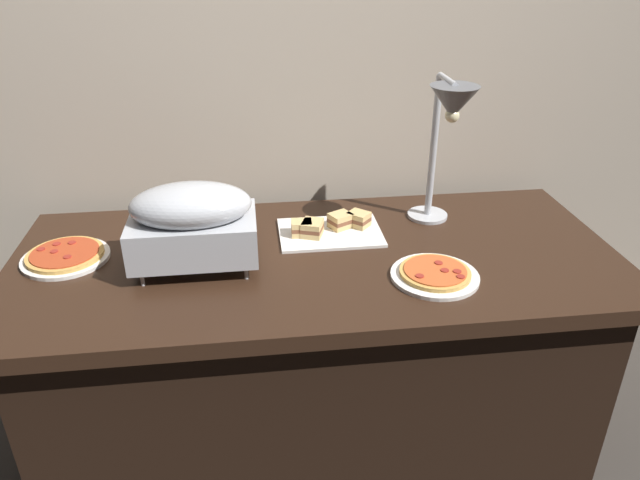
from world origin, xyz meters
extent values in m
plane|color=#38332D|center=(0.00, 0.00, 0.00)|extent=(8.00, 8.00, 0.00)
cube|color=#B7A893|center=(0.00, 0.50, 1.20)|extent=(4.40, 0.04, 2.40)
cube|color=black|center=(0.00, 0.00, 0.73)|extent=(1.90, 0.84, 0.05)
cube|color=black|center=(0.00, 0.00, 0.35)|extent=(1.75, 0.74, 0.71)
cylinder|color=#B7BABF|center=(-0.52, -0.12, 0.78)|extent=(0.01, 0.01, 0.04)
cylinder|color=#B7BABF|center=(-0.22, -0.12, 0.78)|extent=(0.01, 0.01, 0.04)
cylinder|color=#B7BABF|center=(-0.52, 0.07, 0.78)|extent=(0.01, 0.01, 0.04)
cylinder|color=#B7BABF|center=(-0.22, 0.07, 0.78)|extent=(0.01, 0.01, 0.04)
cube|color=#B7BABF|center=(-0.37, -0.03, 0.86)|extent=(0.37, 0.23, 0.12)
ellipsoid|color=#B7BABF|center=(-0.37, -0.03, 0.96)|extent=(0.35, 0.22, 0.12)
cylinder|color=#B7BABF|center=(0.42, 0.23, 0.77)|extent=(0.14, 0.14, 0.01)
cylinder|color=#B7BABF|center=(0.42, 0.23, 1.01)|extent=(0.02, 0.02, 0.48)
cylinder|color=#B7BABF|center=(0.42, 0.15, 1.26)|extent=(0.02, 0.15, 0.02)
cone|color=#595B60|center=(0.42, 0.08, 1.21)|extent=(0.15, 0.15, 0.10)
sphere|color=#F9EAB2|center=(0.42, 0.08, 1.17)|extent=(0.04, 0.04, 0.04)
cylinder|color=white|center=(-0.77, 0.06, 0.77)|extent=(0.26, 0.26, 0.01)
cylinder|color=gold|center=(-0.77, 0.06, 0.78)|extent=(0.23, 0.23, 0.01)
cylinder|color=#AD3D1E|center=(-0.77, 0.06, 0.79)|extent=(0.20, 0.20, 0.00)
cylinder|color=maroon|center=(-0.76, 0.12, 0.79)|extent=(0.02, 0.02, 0.00)
cylinder|color=maroon|center=(-0.80, 0.07, 0.79)|extent=(0.02, 0.02, 0.00)
cylinder|color=maroon|center=(-0.81, 0.12, 0.79)|extent=(0.02, 0.02, 0.00)
cylinder|color=maroon|center=(-0.76, 0.03, 0.79)|extent=(0.02, 0.02, 0.00)
cylinder|color=maroon|center=(-0.85, 0.09, 0.79)|extent=(0.02, 0.02, 0.00)
cylinder|color=white|center=(0.33, -0.19, 0.77)|extent=(0.26, 0.26, 0.01)
cylinder|color=gold|center=(0.33, -0.19, 0.78)|extent=(0.21, 0.21, 0.01)
cylinder|color=#C65628|center=(0.33, -0.19, 0.79)|extent=(0.18, 0.18, 0.00)
cylinder|color=maroon|center=(0.27, -0.22, 0.79)|extent=(0.02, 0.02, 0.00)
cylinder|color=maroon|center=(0.35, -0.20, 0.79)|extent=(0.02, 0.02, 0.00)
cylinder|color=maroon|center=(0.38, -0.21, 0.79)|extent=(0.02, 0.02, 0.00)
cylinder|color=maroon|center=(0.35, -0.15, 0.79)|extent=(0.02, 0.02, 0.00)
cylinder|color=maroon|center=(0.38, -0.24, 0.79)|extent=(0.02, 0.02, 0.00)
cube|color=white|center=(0.06, 0.14, 0.77)|extent=(0.34, 0.24, 0.01)
cube|color=tan|center=(0.00, 0.12, 0.78)|extent=(0.09, 0.09, 0.02)
cube|color=brown|center=(0.00, 0.12, 0.80)|extent=(0.09, 0.09, 0.01)
cube|color=tan|center=(0.00, 0.12, 0.81)|extent=(0.09, 0.09, 0.02)
cube|color=tan|center=(0.10, 0.16, 0.78)|extent=(0.09, 0.09, 0.02)
cube|color=brown|center=(0.10, 0.16, 0.80)|extent=(0.09, 0.09, 0.01)
cube|color=tan|center=(0.10, 0.16, 0.81)|extent=(0.09, 0.09, 0.02)
cube|color=tan|center=(-0.03, 0.12, 0.78)|extent=(0.07, 0.06, 0.02)
cube|color=brown|center=(-0.03, 0.12, 0.80)|extent=(0.07, 0.06, 0.01)
cube|color=tan|center=(-0.03, 0.12, 0.81)|extent=(0.07, 0.06, 0.02)
cube|color=tan|center=(0.16, 0.16, 0.78)|extent=(0.09, 0.09, 0.02)
cube|color=brown|center=(0.16, 0.16, 0.80)|extent=(0.09, 0.09, 0.01)
cube|color=tan|center=(0.16, 0.16, 0.81)|extent=(0.09, 0.09, 0.02)
cylinder|color=black|center=(-0.22, 0.23, 0.78)|extent=(0.06, 0.06, 0.04)
cylinder|color=maroon|center=(-0.22, 0.23, 0.79)|extent=(0.05, 0.05, 0.01)
camera|label=1|loc=(-0.19, -1.62, 1.66)|focal=33.31mm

